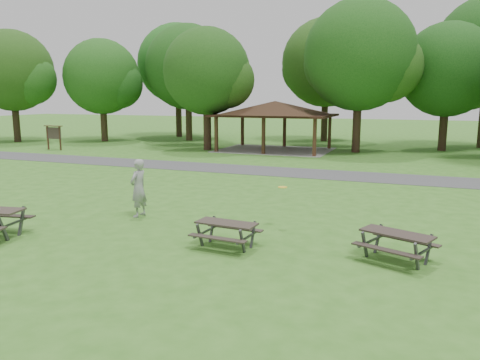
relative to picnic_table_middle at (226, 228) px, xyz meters
name	(u,v)px	position (x,y,z in m)	size (l,w,h in m)	color
ground	(152,249)	(-1.82, -0.91, -0.53)	(160.00, 160.00, 0.00)	#377321
asphalt_path	(290,172)	(-1.82, 13.09, -0.52)	(120.00, 3.20, 0.02)	#444547
pavilion	(275,110)	(-5.82, 23.09, 2.53)	(8.60, 7.01, 3.76)	#392414
notice_board	(54,133)	(-21.82, 17.09, 0.78)	(1.60, 0.30, 1.88)	#3A1E15
tree_row_a	(13,73)	(-29.73, 21.12, 5.62)	(7.56, 7.20, 9.97)	black
tree_row_b	(103,79)	(-22.73, 24.62, 5.14)	(7.14, 6.80, 9.28)	#2F2115
tree_row_c	(189,70)	(-15.72, 28.12, 6.01)	(8.19, 7.80, 10.67)	#2F2215
tree_row_d	(208,74)	(-10.74, 21.62, 5.24)	(6.93, 6.60, 9.27)	black
tree_row_e	(361,58)	(0.28, 24.12, 6.25)	(8.40, 8.00, 11.02)	black
tree_row_f	(449,73)	(6.27, 27.62, 5.31)	(7.35, 7.00, 9.55)	black
tree_deep_a	(179,66)	(-18.72, 31.62, 6.60)	(8.40, 8.00, 11.38)	black
tree_deep_b	(327,65)	(-3.72, 32.12, 6.36)	(8.40, 8.00, 11.13)	black
picnic_table_middle	(226,228)	(0.00, 0.00, 0.00)	(1.74, 1.44, 0.72)	#312923
picnic_table_far	(397,239)	(4.38, 0.54, 0.03)	(2.13, 1.93, 0.75)	#2F2622
frisbee_in_flight	(283,187)	(0.86, 2.44, 0.76)	(0.34, 0.34, 0.02)	yellow
frisbee_thrower	(138,188)	(-4.10, 1.97, 0.46)	(0.72, 0.48, 1.99)	#959597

